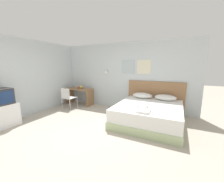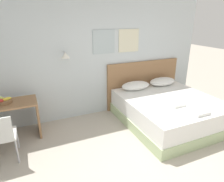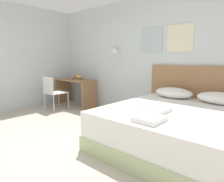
% 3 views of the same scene
% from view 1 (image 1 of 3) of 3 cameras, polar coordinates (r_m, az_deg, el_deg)
% --- Properties ---
extents(ground_plane, '(24.00, 24.00, 0.00)m').
position_cam_1_polar(ground_plane, '(3.85, -12.55, -16.70)').
color(ground_plane, '#B2A899').
extents(wall_back, '(5.87, 0.31, 2.65)m').
position_cam_1_polar(wall_back, '(5.69, 3.42, 6.27)').
color(wall_back, silver).
rests_on(wall_back, ground_plane).
extents(wall_left, '(0.06, 5.56, 2.65)m').
position_cam_1_polar(wall_left, '(5.35, -36.89, 3.91)').
color(wall_left, silver).
rests_on(wall_left, ground_plane).
extents(bed, '(1.91, 2.08, 0.58)m').
position_cam_1_polar(bed, '(4.43, 14.94, -9.10)').
color(bed, '#B2C693').
rests_on(bed, ground_plane).
extents(headboard, '(2.03, 0.06, 1.18)m').
position_cam_1_polar(headboard, '(5.36, 17.31, -2.46)').
color(headboard, '#8E6642').
rests_on(headboard, ground_plane).
extents(pillow_left, '(0.71, 0.40, 0.19)m').
position_cam_1_polar(pillow_left, '(5.14, 12.53, -1.79)').
color(pillow_left, white).
rests_on(pillow_left, bed).
extents(pillow_right, '(0.71, 0.40, 0.19)m').
position_cam_1_polar(pillow_right, '(5.03, 21.31, -2.54)').
color(pillow_right, white).
rests_on(pillow_right, bed).
extents(folded_towel_near_foot, '(0.28, 0.32, 0.06)m').
position_cam_1_polar(folded_towel_near_foot, '(4.06, 12.63, -6.01)').
color(folded_towel_near_foot, white).
rests_on(folded_towel_near_foot, bed).
extents(folded_towel_mid_bed, '(0.31, 0.33, 0.06)m').
position_cam_1_polar(folded_towel_mid_bed, '(3.61, 13.06, -8.09)').
color(folded_towel_mid_bed, white).
rests_on(folded_towel_mid_bed, bed).
extents(desk, '(1.21, 0.56, 0.74)m').
position_cam_1_polar(desk, '(6.39, -13.39, -0.91)').
color(desk, '#8E6642').
rests_on(desk, ground_plane).
extents(desk_chair, '(0.47, 0.47, 0.85)m').
position_cam_1_polar(desk_chair, '(5.89, -17.99, -2.21)').
color(desk_chair, white).
rests_on(desk_chair, ground_plane).
extents(fruit_bowl, '(0.29, 0.29, 0.12)m').
position_cam_1_polar(fruit_bowl, '(6.35, -13.00, 1.41)').
color(fruit_bowl, brown).
rests_on(fruit_bowl, desk).
extents(tv_stand, '(0.50, 0.64, 0.66)m').
position_cam_1_polar(tv_stand, '(5.08, -38.14, -7.92)').
color(tv_stand, white).
rests_on(tv_stand, ground_plane).
extents(television, '(0.49, 0.44, 0.45)m').
position_cam_1_polar(television, '(4.96, -38.84, -1.77)').
color(television, '#2D2D30').
rests_on(television, tv_stand).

